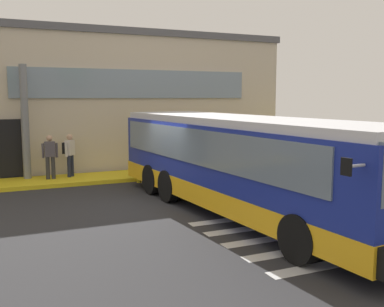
# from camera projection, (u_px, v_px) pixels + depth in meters

# --- Properties ---
(ground_plane) EXTENTS (80.00, 90.00, 0.02)m
(ground_plane) POSITION_uv_depth(u_px,v_px,m) (165.00, 204.00, 13.62)
(ground_plane) COLOR #2B2B2D
(ground_plane) RESTS_ON ground
(bay_paint_stripes) EXTENTS (4.40, 3.96, 0.01)m
(bay_paint_stripes) POSITION_uv_depth(u_px,v_px,m) (305.00, 234.00, 10.62)
(bay_paint_stripes) COLOR silver
(bay_paint_stripes) RESTS_ON ground
(terminal_building) EXTENTS (18.02, 13.80, 6.15)m
(terminal_building) POSITION_uv_depth(u_px,v_px,m) (76.00, 101.00, 23.40)
(terminal_building) COLOR beige
(terminal_building) RESTS_ON ground
(boarding_curb) EXTENTS (20.22, 2.00, 0.15)m
(boarding_curb) POSITION_uv_depth(u_px,v_px,m) (123.00, 176.00, 17.96)
(boarding_curb) COLOR yellow
(boarding_curb) RESTS_ON ground
(entry_support_column) EXTENTS (0.28, 0.28, 4.32)m
(entry_support_column) POSITION_uv_depth(u_px,v_px,m) (25.00, 122.00, 16.78)
(entry_support_column) COLOR slate
(entry_support_column) RESTS_ON boarding_curb
(bus_main_foreground) EXTENTS (3.46, 11.57, 2.70)m
(bus_main_foreground) POSITION_uv_depth(u_px,v_px,m) (242.00, 167.00, 12.27)
(bus_main_foreground) COLOR navy
(bus_main_foreground) RESTS_ON ground
(passenger_near_column) EXTENTS (0.59, 0.23, 1.68)m
(passenger_near_column) POSITION_uv_depth(u_px,v_px,m) (50.00, 155.00, 16.82)
(passenger_near_column) COLOR #2D2D33
(passenger_near_column) RESTS_ON boarding_curb
(passenger_by_doorway) EXTENTS (0.50, 0.52, 1.68)m
(passenger_by_doorway) POSITION_uv_depth(u_px,v_px,m) (69.00, 152.00, 17.31)
(passenger_by_doorway) COLOR #1E2338
(passenger_by_doorway) RESTS_ON boarding_curb
(safety_bollard_yellow) EXTENTS (0.18, 0.18, 0.90)m
(safety_bollard_yellow) POSITION_uv_depth(u_px,v_px,m) (139.00, 171.00, 16.94)
(safety_bollard_yellow) COLOR yellow
(safety_bollard_yellow) RESTS_ON ground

